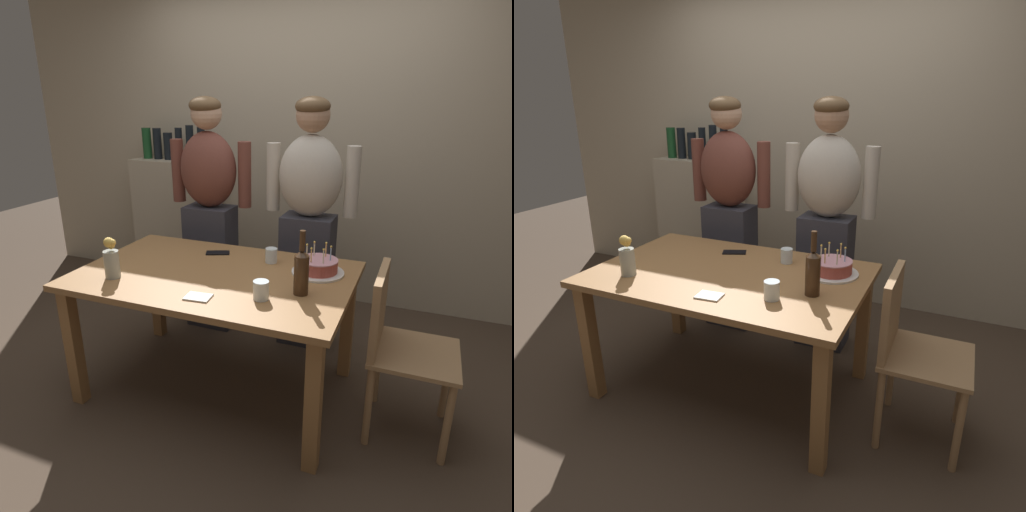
# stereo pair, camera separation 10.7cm
# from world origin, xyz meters

# --- Properties ---
(ground_plane) EXTENTS (10.00, 10.00, 0.00)m
(ground_plane) POSITION_xyz_m (0.00, 0.00, 0.00)
(ground_plane) COLOR #47382B
(back_wall) EXTENTS (5.20, 0.10, 2.60)m
(back_wall) POSITION_xyz_m (0.00, 1.55, 1.30)
(back_wall) COLOR tan
(back_wall) RESTS_ON ground_plane
(dining_table) EXTENTS (1.50, 0.96, 0.74)m
(dining_table) POSITION_xyz_m (0.00, 0.00, 0.64)
(dining_table) COLOR olive
(dining_table) RESTS_ON ground_plane
(birthday_cake) EXTENTS (0.29, 0.29, 0.17)m
(birthday_cake) POSITION_xyz_m (0.53, 0.20, 0.78)
(birthday_cake) COLOR white
(birthday_cake) RESTS_ON dining_table
(water_glass_near) EXTENTS (0.07, 0.07, 0.09)m
(water_glass_near) POSITION_xyz_m (0.23, 0.27, 0.78)
(water_glass_near) COLOR silver
(water_glass_near) RESTS_ON dining_table
(water_glass_far) EXTENTS (0.08, 0.08, 0.09)m
(water_glass_far) POSITION_xyz_m (0.36, -0.22, 0.79)
(water_glass_far) COLOR silver
(water_glass_far) RESTS_ON dining_table
(wine_bottle) EXTENTS (0.07, 0.07, 0.32)m
(wine_bottle) POSITION_xyz_m (0.52, -0.09, 0.86)
(wine_bottle) COLOR #382314
(wine_bottle) RESTS_ON dining_table
(cell_phone) EXTENTS (0.16, 0.12, 0.01)m
(cell_phone) POSITION_xyz_m (-0.13, 0.30, 0.74)
(cell_phone) COLOR black
(cell_phone) RESTS_ON dining_table
(napkin_stack) EXTENTS (0.13, 0.10, 0.01)m
(napkin_stack) POSITION_xyz_m (0.07, -0.32, 0.74)
(napkin_stack) COLOR white
(napkin_stack) RESTS_ON dining_table
(flower_vase) EXTENTS (0.08, 0.08, 0.22)m
(flower_vase) POSITION_xyz_m (-0.48, -0.26, 0.85)
(flower_vase) COLOR #999E93
(flower_vase) RESTS_ON dining_table
(person_man_bearded) EXTENTS (0.61, 0.27, 1.66)m
(person_man_bearded) POSITION_xyz_m (-0.40, 0.72, 0.87)
(person_man_bearded) COLOR #33333D
(person_man_bearded) RESTS_ON ground_plane
(person_woman_cardigan) EXTENTS (0.61, 0.27, 1.66)m
(person_woman_cardigan) POSITION_xyz_m (0.33, 0.72, 0.87)
(person_woman_cardigan) COLOR #33333D
(person_woman_cardigan) RESTS_ON ground_plane
(dining_chair) EXTENTS (0.42, 0.42, 0.87)m
(dining_chair) POSITION_xyz_m (0.99, 0.03, 0.52)
(dining_chair) COLOR #A37A51
(dining_chair) RESTS_ON ground_plane
(shelf_cabinet) EXTENTS (0.76, 0.30, 1.43)m
(shelf_cabinet) POSITION_xyz_m (-1.04, 1.33, 0.59)
(shelf_cabinet) COLOR tan
(shelf_cabinet) RESTS_ON ground_plane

